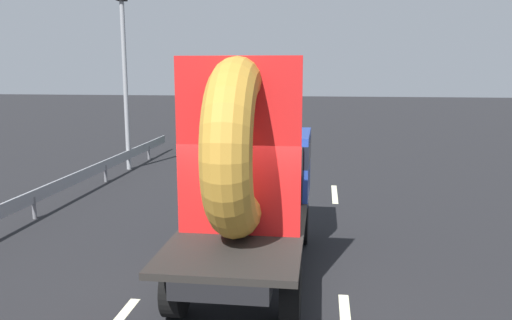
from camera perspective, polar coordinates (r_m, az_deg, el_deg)
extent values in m
plane|color=black|center=(8.85, -0.95, -14.04)|extent=(120.00, 120.00, 0.00)
cylinder|color=black|center=(11.02, -3.87, -6.66)|extent=(0.28, 0.88, 0.88)
cylinder|color=black|center=(10.83, 5.05, -6.99)|extent=(0.28, 0.88, 0.88)
cylinder|color=black|center=(7.88, -8.91, -13.83)|extent=(0.28, 0.88, 0.88)
cylinder|color=black|center=(7.61, 3.89, -14.64)|extent=(0.28, 0.88, 0.88)
cube|color=black|center=(9.06, -0.83, -7.54)|extent=(1.30, 5.45, 0.25)
cube|color=navy|center=(10.60, 0.56, -0.46)|extent=(2.00, 1.86, 1.35)
cube|color=black|center=(10.50, 0.53, 1.08)|extent=(2.02, 1.76, 0.44)
cube|color=black|center=(8.14, -1.78, -8.33)|extent=(2.00, 3.60, 0.10)
cube|color=black|center=(9.65, -0.14, -1.67)|extent=(1.80, 0.08, 1.10)
torus|color=#B7842D|center=(7.66, -2.01, 1.36)|extent=(0.71, 2.72, 2.72)
cube|color=red|center=(7.66, -2.01, 1.36)|extent=(1.90, 0.03, 2.72)
cylinder|color=black|center=(25.47, -4.75, 2.71)|extent=(0.23, 0.66, 0.66)
cylinder|color=black|center=(25.18, -1.16, 2.66)|extent=(0.23, 0.66, 0.66)
cylinder|color=black|center=(22.79, -6.22, 1.81)|extent=(0.23, 0.66, 0.66)
cylinder|color=black|center=(22.47, -2.22, 1.74)|extent=(0.23, 0.66, 0.66)
cube|color=#33723F|center=(23.93, -3.57, 2.93)|extent=(1.86, 4.34, 0.57)
cube|color=black|center=(23.76, -3.63, 4.20)|extent=(1.67, 2.43, 0.52)
cylinder|color=gray|center=(18.90, -14.36, 7.85)|extent=(0.16, 0.16, 5.93)
cube|color=gray|center=(15.36, -19.62, -1.98)|extent=(0.06, 16.73, 0.32)
cylinder|color=slate|center=(13.65, -23.52, -4.91)|extent=(0.10, 0.10, 0.55)
cylinder|color=slate|center=(17.26, -16.44, -1.44)|extent=(0.10, 0.10, 0.55)
cylinder|color=slate|center=(21.08, -11.89, 0.81)|extent=(0.10, 0.10, 0.55)
cube|color=beige|center=(15.24, -3.73, -3.60)|extent=(0.16, 2.60, 0.01)
cube|color=beige|center=(15.17, 8.76, -3.76)|extent=(0.16, 2.21, 0.01)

